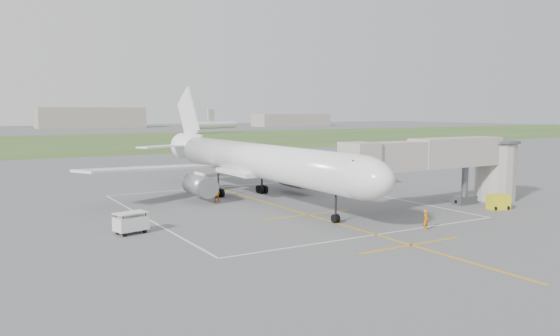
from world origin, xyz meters
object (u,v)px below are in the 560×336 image
jet_bridge (451,161)px  ramp_worker_nose (426,220)px  gpu_unit (498,202)px  baggage_cart (131,223)px  airliner (255,161)px  ramp_worker_wing (216,194)px

jet_bridge → ramp_worker_nose: jet_bridge is taller
gpu_unit → ramp_worker_nose: (-13.63, -3.29, 0.12)m
jet_bridge → baggage_cart: bearing=172.9°
airliner → ramp_worker_wing: bearing=168.8°
jet_bridge → ramp_worker_wing: (-20.16, 15.13, -3.90)m
airliner → jet_bridge: 21.22m
jet_bridge → ramp_worker_wing: bearing=143.1°
baggage_cart → ramp_worker_wing: bearing=27.7°
baggage_cart → ramp_worker_wing: 16.75m
ramp_worker_wing → jet_bridge: bearing=174.0°
jet_bridge → gpu_unit: jet_bridge is taller
jet_bridge → ramp_worker_nose: 13.74m
ramp_worker_wing → gpu_unit: bearing=170.9°
airliner → ramp_worker_wing: 5.75m
airliner → ramp_worker_nose: 22.37m
ramp_worker_nose → airliner: bearing=79.9°
gpu_unit → baggage_cart: bearing=-173.2°
jet_bridge → gpu_unit: size_ratio=9.89×
gpu_unit → ramp_worker_nose: size_ratio=1.36×
gpu_unit → ramp_worker_wing: 29.80m
gpu_unit → ramp_worker_wing: ramp_worker_wing is taller
gpu_unit → baggage_cart: size_ratio=0.83×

